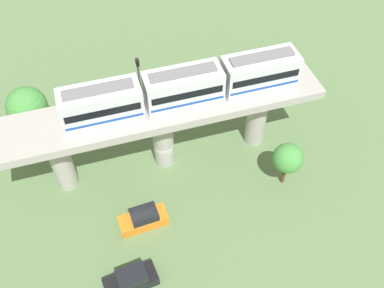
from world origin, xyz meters
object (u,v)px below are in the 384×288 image
Objects in this scene: parked_car_black at (131,280)px; tree_mid_lot at (27,107)px; tree_near_viaduct at (288,158)px; train at (183,87)px; parked_car_orange at (143,219)px; signal_post at (142,98)px.

tree_mid_lot is (-18.76, -6.01, 3.20)m from parked_car_black.
tree_near_viaduct is (-5.75, 15.69, 2.71)m from parked_car_black.
parked_car_black is 0.74× the size of tree_mid_lot.
parked_car_orange is at bearing -41.35° from train.
signal_post is at bearing 156.12° from parked_car_black.
tree_mid_lot reaches higher than parked_car_orange.
train is 4.68× the size of parked_car_black.
train is at bearing 135.24° from parked_car_orange.
signal_post reaches higher than tree_mid_lot.
train is 4.21× the size of tree_near_viaduct.
signal_post reaches higher than tree_near_viaduct.
signal_post is (-9.15, -11.05, 2.13)m from tree_near_viaduct.
train reaches higher than tree_near_viaduct.
parked_car_black is 16.93m from tree_near_viaduct.
parked_car_orange is 5.59m from parked_car_black.
train is 5.77m from signal_post.
train is 16.39m from tree_mid_lot.
tree_mid_lot is 11.45m from signal_post.
train is 3.45× the size of tree_mid_lot.
signal_post reaches higher than parked_car_orange.
tree_mid_lot reaches higher than tree_near_viaduct.
signal_post is (-14.90, 4.64, 4.84)m from parked_car_black.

